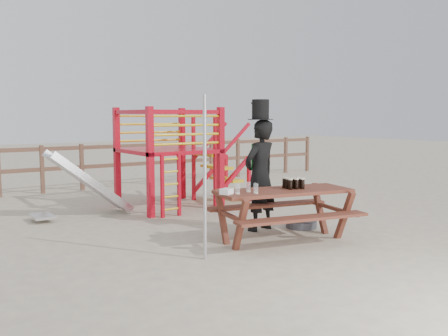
# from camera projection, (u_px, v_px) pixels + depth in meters

# --- Properties ---
(ground) EXTENTS (60.00, 60.00, 0.00)m
(ground) POSITION_uv_depth(u_px,v_px,m) (270.00, 244.00, 7.51)
(ground) COLOR #BEB294
(ground) RESTS_ON ground
(back_fence) EXTENTS (15.09, 0.09, 1.20)m
(back_fence) POSITION_uv_depth(u_px,v_px,m) (100.00, 161.00, 13.17)
(back_fence) COLOR brown
(back_fence) RESTS_ON ground
(playground_fort) EXTENTS (4.71, 1.84, 2.10)m
(playground_fort) POSITION_uv_depth(u_px,v_px,m) (165.00, 157.00, 10.40)
(playground_fort) COLOR #B80C1D
(playground_fort) RESTS_ON ground
(picnic_table) EXTENTS (2.32, 1.82, 0.80)m
(picnic_table) POSITION_uv_depth(u_px,v_px,m) (283.00, 209.00, 7.64)
(picnic_table) COLOR maroon
(picnic_table) RESTS_ON ground
(man_with_hat) EXTENTS (0.76, 0.58, 2.19)m
(man_with_hat) POSITION_uv_depth(u_px,v_px,m) (260.00, 172.00, 8.33)
(man_with_hat) COLOR black
(man_with_hat) RESTS_ON ground
(metal_pole) EXTENTS (0.05, 0.05, 2.20)m
(metal_pole) POSITION_uv_depth(u_px,v_px,m) (205.00, 178.00, 6.60)
(metal_pole) COLOR #B2B2B7
(metal_pole) RESTS_ON ground
(parasol_base) EXTENTS (0.53, 0.53, 0.22)m
(parasol_base) POSITION_uv_depth(u_px,v_px,m) (301.00, 224.00, 8.60)
(parasol_base) COLOR #3A3A3F
(parasol_base) RESTS_ON ground
(paper_bag) EXTENTS (0.22, 0.20, 0.08)m
(paper_bag) POSITION_uv_depth(u_px,v_px,m) (227.00, 191.00, 7.16)
(paper_bag) COLOR white
(paper_bag) RESTS_ON picnic_table
(stout_pints) EXTENTS (0.28, 0.30, 0.17)m
(stout_pints) POSITION_uv_depth(u_px,v_px,m) (293.00, 183.00, 7.70)
(stout_pints) COLOR black
(stout_pints) RESTS_ON picnic_table
(empty_glasses) EXTENTS (0.31, 0.24, 0.15)m
(empty_glasses) POSITION_uv_depth(u_px,v_px,m) (247.00, 188.00, 7.25)
(empty_glasses) COLOR silver
(empty_glasses) RESTS_ON picnic_table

